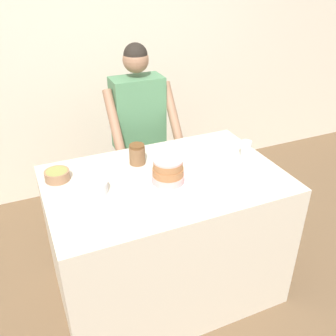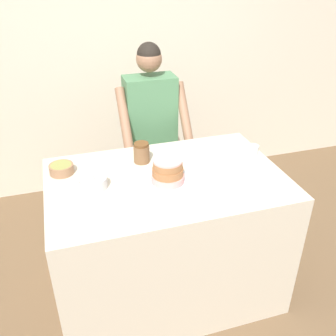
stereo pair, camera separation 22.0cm
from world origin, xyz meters
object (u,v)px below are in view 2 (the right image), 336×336
person_baker (151,125)px  cake (168,173)px  frosting_bowl_white (93,182)px  frosting_bowl_olive (61,169)px  ceramic_plate (225,185)px  drinking_glass (253,153)px  stoneware_jar (142,153)px

person_baker → cake: 0.85m
cake → frosting_bowl_white: (-0.43, 0.07, -0.03)m
frosting_bowl_olive → ceramic_plate: 1.01m
cake → ceramic_plate: (0.31, -0.13, -0.06)m
cake → drinking_glass: bearing=9.0°
frosting_bowl_olive → ceramic_plate: frosting_bowl_olive is taller
cake → ceramic_plate: size_ratio=1.44×
cake → drinking_glass: cake is taller
frosting_bowl_white → drinking_glass: 1.04m
stoneware_jar → frosting_bowl_olive: bearing=180.0°
cake → ceramic_plate: bearing=-22.5°
cake → frosting_bowl_olive: 0.67m
person_baker → stoneware_jar: person_baker is taller
cake → drinking_glass: size_ratio=2.87×
drinking_glass → frosting_bowl_white: bearing=-178.8°
frosting_bowl_olive → stoneware_jar: size_ratio=1.11×
person_baker → frosting_bowl_white: person_baker is taller
frosting_bowl_olive → drinking_glass: bearing=-9.5°
drinking_glass → ceramic_plate: drinking_glass is taller
person_baker → cake: person_baker is taller
cake → ceramic_plate: cake is taller
frosting_bowl_olive → ceramic_plate: (0.91, -0.43, -0.03)m
frosting_bowl_white → stoneware_jar: 0.41m
drinking_glass → stoneware_jar: (-0.70, 0.20, 0.01)m
frosting_bowl_white → ceramic_plate: (0.74, -0.20, -0.03)m
frosting_bowl_white → frosting_bowl_olive: bearing=126.9°
person_baker → ceramic_plate: 0.99m
person_baker → cake: (-0.12, -0.84, 0.05)m
frosting_bowl_white → frosting_bowl_olive: size_ratio=1.24×
frosting_bowl_white → ceramic_plate: 0.77m
frosting_bowl_white → frosting_bowl_olive: frosting_bowl_white is taller
frosting_bowl_olive → ceramic_plate: size_ratio=0.66×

